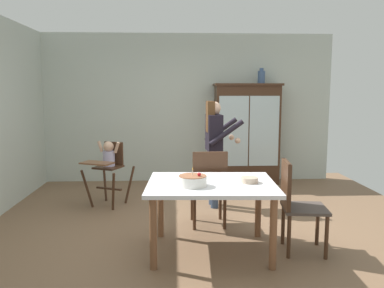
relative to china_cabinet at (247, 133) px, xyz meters
The scene contains 11 objects.
ground_plane 2.75m from the china_cabinet, 114.24° to the right, with size 6.24×6.24×0.00m, color brown.
wall_back 1.18m from the china_cabinet, 166.10° to the left, with size 5.32×0.06×2.70m, color beige.
china_cabinet is the anchor object (origin of this frame).
ceramic_vase 1.04m from the china_cabinet, ahead, with size 0.13×0.13×0.27m.
high_chair_with_toddler 2.64m from the china_cabinet, 149.64° to the right, with size 0.76×0.83×0.95m.
adult_person 1.62m from the china_cabinet, 116.99° to the right, with size 0.52×0.51×1.53m.
dining_table 3.21m from the china_cabinet, 106.97° to the right, with size 1.35×1.09×0.74m.
birthday_cake 3.40m from the china_cabinet, 109.48° to the right, with size 0.28×0.28×0.19m.
serving_bowl 3.14m from the china_cabinet, 99.99° to the right, with size 0.18×0.18×0.06m, color #C6AD93.
dining_chair_far_side 2.52m from the china_cabinet, 110.92° to the right, with size 0.45×0.45×0.96m.
dining_chair_right_end 3.12m from the china_cabinet, 91.18° to the right, with size 0.49×0.49×0.96m.
Camera 1 is at (-0.25, -4.63, 1.68)m, focal length 36.75 mm.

